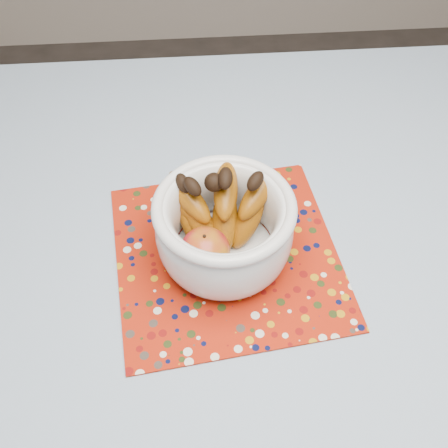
# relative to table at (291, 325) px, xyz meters

# --- Properties ---
(table) EXTENTS (1.20, 1.20, 0.75)m
(table) POSITION_rel_table_xyz_m (0.00, 0.00, 0.00)
(table) COLOR brown
(table) RESTS_ON ground
(tablecloth) EXTENTS (1.32, 1.32, 0.01)m
(tablecloth) POSITION_rel_table_xyz_m (0.00, 0.00, 0.08)
(tablecloth) COLOR slate
(tablecloth) RESTS_ON table
(placemat) EXTENTS (0.39, 0.39, 0.00)m
(placemat) POSITION_rel_table_xyz_m (-0.10, 0.09, 0.09)
(placemat) COLOR #9B1A08
(placemat) RESTS_ON tablecloth
(fruit_bowl) EXTENTS (0.24, 0.22, 0.16)m
(fruit_bowl) POSITION_rel_table_xyz_m (-0.11, 0.10, 0.16)
(fruit_bowl) COLOR silver
(fruit_bowl) RESTS_ON placemat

